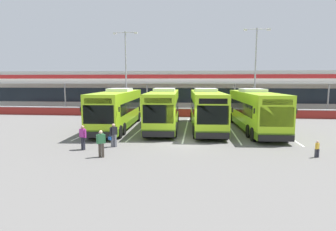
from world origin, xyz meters
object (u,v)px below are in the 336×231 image
(coach_bus_leftmost, at_px, (118,110))
(lamp_post_west, at_px, (126,67))
(coach_bus_left_centre, at_px, (164,109))
(pedestrian_child, at_px, (317,148))
(lamp_post_centre, at_px, (256,66))
(pedestrian_approaching_bus, at_px, (83,137))
(pedestrian_with_handbag, at_px, (113,135))
(pedestrian_near_bin, at_px, (101,143))
(coach_bus_centre, at_px, (206,110))
(coach_bus_right_centre, at_px, (254,111))

(coach_bus_leftmost, xyz_separation_m, lamp_post_west, (-2.09, 11.21, 4.50))
(coach_bus_left_centre, relative_size, pedestrian_child, 12.21)
(coach_bus_leftmost, height_order, coach_bus_left_centre, same)
(lamp_post_centre, bearing_deg, pedestrian_approaching_bus, -127.77)
(pedestrian_child, distance_m, pedestrian_approaching_bus, 14.54)
(pedestrian_with_handbag, relative_size, pedestrian_near_bin, 1.00)
(coach_bus_centre, height_order, pedestrian_with_handbag, coach_bus_centre)
(coach_bus_leftmost, distance_m, lamp_post_west, 12.26)
(lamp_post_west, bearing_deg, coach_bus_centre, -45.50)
(coach_bus_leftmost, relative_size, pedestrian_approaching_bus, 7.57)
(pedestrian_approaching_bus, relative_size, lamp_post_centre, 0.15)
(coach_bus_centre, distance_m, coach_bus_right_centre, 4.37)
(coach_bus_left_centre, bearing_deg, lamp_post_centre, 43.25)
(coach_bus_leftmost, xyz_separation_m, coach_bus_right_centre, (12.68, 0.15, 0.00))
(pedestrian_with_handbag, height_order, lamp_post_west, lamp_post_west)
(pedestrian_near_bin, relative_size, lamp_post_west, 0.15)
(coach_bus_leftmost, bearing_deg, pedestrian_near_bin, -79.36)
(lamp_post_centre, bearing_deg, pedestrian_near_bin, -122.06)
(coach_bus_right_centre, distance_m, pedestrian_child, 9.08)
(coach_bus_centre, distance_m, pedestrian_approaching_bus, 12.22)
(pedestrian_approaching_bus, distance_m, lamp_post_centre, 24.50)
(pedestrian_child, xyz_separation_m, pedestrian_near_bin, (-12.73, -1.30, 0.33))
(pedestrian_child, bearing_deg, coach_bus_leftmost, 149.37)
(pedestrian_approaching_bus, bearing_deg, lamp_post_centre, 52.23)
(coach_bus_right_centre, xyz_separation_m, pedestrian_near_bin, (-10.81, -10.09, -0.91))
(lamp_post_west, bearing_deg, lamp_post_centre, -2.27)
(pedestrian_child, bearing_deg, coach_bus_right_centre, 102.31)
(pedestrian_near_bin, bearing_deg, lamp_post_centre, 57.94)
(pedestrian_with_handbag, bearing_deg, coach_bus_right_centre, 34.73)
(pedestrian_near_bin, height_order, pedestrian_approaching_bus, same)
(coach_bus_leftmost, relative_size, coach_bus_right_centre, 1.00)
(pedestrian_near_bin, bearing_deg, pedestrian_child, 5.83)
(pedestrian_approaching_bus, bearing_deg, pedestrian_with_handbag, 28.79)
(pedestrian_near_bin, distance_m, lamp_post_west, 22.19)
(lamp_post_west, xyz_separation_m, lamp_post_centre, (16.79, -0.66, 0.00))
(pedestrian_approaching_bus, xyz_separation_m, lamp_post_centre, (14.64, 18.89, 5.42))
(coach_bus_right_centre, distance_m, pedestrian_near_bin, 14.82)
(coach_bus_left_centre, bearing_deg, coach_bus_leftmost, -169.89)
(coach_bus_right_centre, bearing_deg, pedestrian_child, -77.69)
(pedestrian_with_handbag, bearing_deg, coach_bus_left_centre, 73.03)
(coach_bus_leftmost, distance_m, coach_bus_right_centre, 12.68)
(pedestrian_with_handbag, distance_m, pedestrian_child, 12.84)
(coach_bus_centre, height_order, coach_bus_right_centre, same)
(coach_bus_left_centre, relative_size, coach_bus_centre, 1.00)
(coach_bus_centre, distance_m, pedestrian_child, 11.23)
(coach_bus_centre, height_order, lamp_post_centre, lamp_post_centre)
(pedestrian_approaching_bus, height_order, lamp_post_west, lamp_post_west)
(coach_bus_centre, distance_m, pedestrian_near_bin, 12.40)
(coach_bus_centre, bearing_deg, pedestrian_near_bin, -121.55)
(coach_bus_centre, bearing_deg, coach_bus_right_centre, -5.94)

